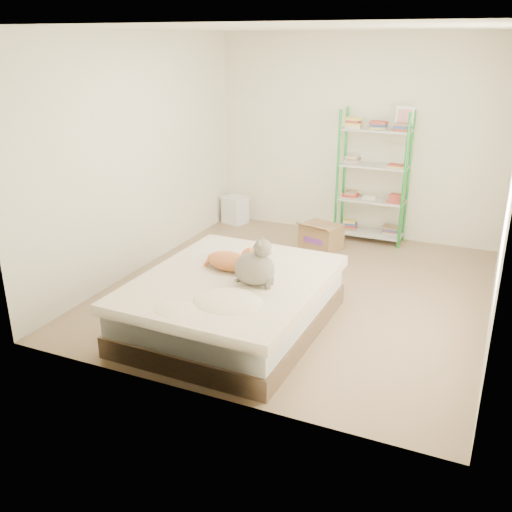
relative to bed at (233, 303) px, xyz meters
The scene contains 7 objects.
room 1.51m from the bed, 75.77° to the left, with size 3.81×4.21×2.61m.
bed is the anchor object (origin of this frame).
orange_cat 0.41m from the bed, 125.20° to the left, with size 0.54×0.29×0.22m, color #EB8543, non-canonical shape.
grey_cat 0.53m from the bed, 13.72° to the right, with size 0.32×0.38×0.43m, color gray, non-canonical shape.
shelf_unit 3.05m from the bed, 78.94° to the left, with size 0.88×0.36×1.74m.
cardboard_box 2.36m from the bed, 87.83° to the left, with size 0.54×0.54×0.37m.
white_bin 3.21m from the bed, 115.51° to the left, with size 0.41×0.39×0.39m.
Camera 1 is at (1.84, -5.27, 2.51)m, focal length 40.00 mm.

